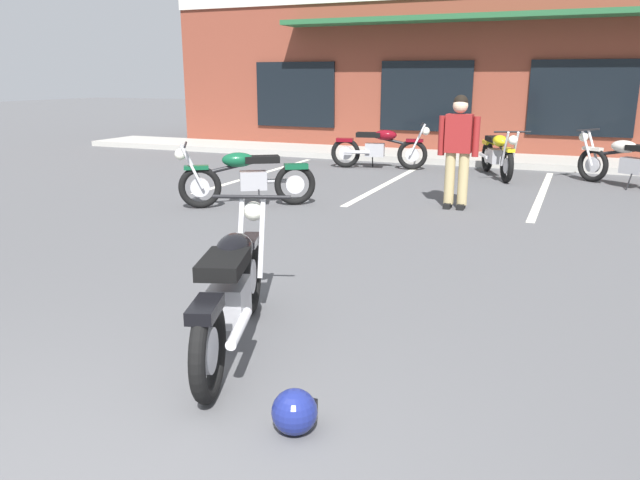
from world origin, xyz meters
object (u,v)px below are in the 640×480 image
(motorcycle_silver_naked, at_px, (497,154))
(motorcycle_blue_standard, at_px, (628,162))
(person_by_back_row, at_px, (458,145))
(helmet_on_pavement, at_px, (295,412))
(motorcycle_foreground_classic, at_px, (233,288))
(motorcycle_red_sportbike, at_px, (246,177))
(motorcycle_black_cruiser, at_px, (380,147))

(motorcycle_silver_naked, xyz_separation_m, motorcycle_blue_standard, (2.31, -0.32, 0.00))
(motorcycle_silver_naked, bearing_deg, motorcycle_blue_standard, -7.85)
(person_by_back_row, relative_size, helmet_on_pavement, 6.44)
(motorcycle_foreground_classic, distance_m, motorcycle_red_sportbike, 5.09)
(motorcycle_red_sportbike, bearing_deg, motorcycle_foreground_classic, -61.52)
(motorcycle_blue_standard, distance_m, helmet_on_pavement, 9.67)
(motorcycle_foreground_classic, height_order, motorcycle_blue_standard, same)
(motorcycle_red_sportbike, height_order, person_by_back_row, person_by_back_row)
(motorcycle_blue_standard, xyz_separation_m, person_by_back_row, (-2.47, -2.99, 0.49))
(motorcycle_red_sportbike, bearing_deg, person_by_back_row, 20.89)
(motorcycle_black_cruiser, xyz_separation_m, motorcycle_silver_naked, (2.47, -0.17, 0.00))
(helmet_on_pavement, bearing_deg, motorcycle_silver_naked, 91.14)
(motorcycle_silver_naked, distance_m, motorcycle_blue_standard, 2.33)
(motorcycle_black_cruiser, xyz_separation_m, person_by_back_row, (2.30, -3.47, 0.49))
(motorcycle_black_cruiser, relative_size, motorcycle_blue_standard, 1.16)
(motorcycle_red_sportbike, xyz_separation_m, motorcycle_black_cruiser, (0.65, 4.60, 0.00))
(motorcycle_blue_standard, bearing_deg, motorcycle_foreground_classic, -109.25)
(person_by_back_row, bearing_deg, helmet_on_pavement, -86.81)
(motorcycle_foreground_classic, xyz_separation_m, motorcycle_silver_naked, (0.69, 8.91, 0.00))
(motorcycle_blue_standard, xyz_separation_m, helmet_on_pavement, (-2.11, -9.43, -0.33))
(motorcycle_black_cruiser, distance_m, motorcycle_blue_standard, 4.80)
(motorcycle_silver_naked, height_order, motorcycle_blue_standard, same)
(motorcycle_foreground_classic, bearing_deg, motorcycle_red_sportbike, 118.48)
(motorcycle_foreground_classic, distance_m, helmet_on_pavement, 1.27)
(motorcycle_red_sportbike, xyz_separation_m, person_by_back_row, (2.96, 1.13, 0.49))
(motorcycle_silver_naked, distance_m, helmet_on_pavement, 9.76)
(motorcycle_blue_standard, distance_m, person_by_back_row, 3.91)
(person_by_back_row, height_order, helmet_on_pavement, person_by_back_row)
(motorcycle_black_cruiser, bearing_deg, motorcycle_red_sportbike, -98.08)
(motorcycle_foreground_classic, xyz_separation_m, motorcycle_black_cruiser, (-1.78, 9.08, 0.00))
(motorcycle_black_cruiser, height_order, motorcycle_silver_naked, same)
(motorcycle_red_sportbike, bearing_deg, helmet_on_pavement, -58.06)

